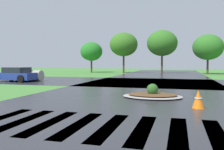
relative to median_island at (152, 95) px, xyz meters
The scene contains 8 objects.
asphalt_roadway 0.99m from the median_island, behind, with size 10.94×80.00×0.01m, color #2B2B30.
asphalt_cross_road 8.96m from the median_island, 96.32° to the left, with size 90.00×9.85×0.01m, color #2B2B30.
crosswalk_stripes 5.96m from the median_island, 99.52° to the right, with size 6.75×3.04×0.01m.
median_island is the anchor object (origin of this frame).
car_blue_compact 14.65m from the median_island, 152.16° to the left, with size 4.03×2.33×1.26m.
drainage_pipe_stack 14.51m from the median_island, 147.69° to the left, with size 2.79×1.12×0.98m.
traffic_cone 3.16m from the median_island, 51.14° to the right, with size 0.46×0.46×0.71m.
background_treeline 25.71m from the median_island, 87.49° to the left, with size 32.83×6.15×6.50m.
Camera 1 is at (2.25, -2.25, 1.77)m, focal length 39.43 mm.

